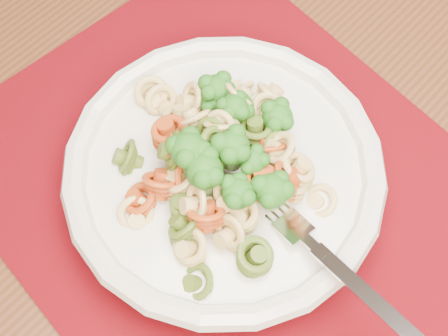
% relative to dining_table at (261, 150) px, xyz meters
% --- Properties ---
extents(dining_table, '(1.71, 1.36, 0.74)m').
position_rel_dining_table_xyz_m(dining_table, '(0.00, 0.00, 0.00)').
color(dining_table, '#582A18').
rests_on(dining_table, ground).
extents(placemat, '(0.56, 0.50, 0.00)m').
position_rel_dining_table_xyz_m(placemat, '(0.02, -0.10, 0.09)').
color(placemat, '#53030D').
rests_on(placemat, dining_table).
extents(pasta_bowl, '(0.25, 0.25, 0.05)m').
position_rel_dining_table_xyz_m(pasta_bowl, '(0.00, -0.10, 0.12)').
color(pasta_bowl, silver).
rests_on(pasta_bowl, placemat).
extents(pasta_broccoli_heap, '(0.22, 0.22, 0.06)m').
position_rel_dining_table_xyz_m(pasta_broccoli_heap, '(0.00, -0.10, 0.14)').
color(pasta_broccoli_heap, '#D7B46A').
rests_on(pasta_broccoli_heap, pasta_bowl).
extents(fork, '(0.17, 0.11, 0.08)m').
position_rel_dining_table_xyz_m(fork, '(0.07, -0.12, 0.14)').
color(fork, silver).
rests_on(fork, pasta_bowl).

